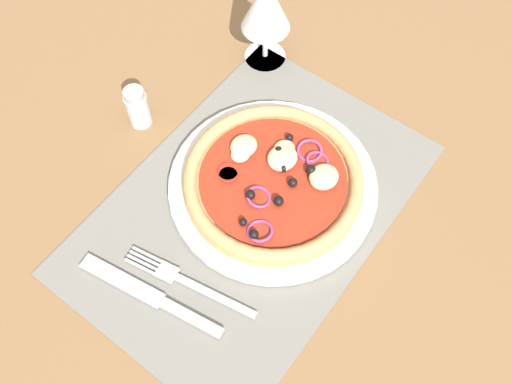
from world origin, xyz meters
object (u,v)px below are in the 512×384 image
at_px(knife, 149,295).
at_px(pepper_shaker, 137,107).
at_px(wine_glass, 266,7).
at_px(fork, 183,280).
at_px(plate, 273,186).
at_px(pizza, 274,179).

relative_size(knife, pepper_shaker, 2.99).
bearing_deg(wine_glass, pepper_shaker, 161.29).
xyz_separation_m(fork, pepper_shaker, (0.15, 0.21, 0.03)).
xyz_separation_m(knife, wine_glass, (0.40, 0.12, 0.09)).
height_order(knife, pepper_shaker, pepper_shaker).
bearing_deg(wine_glass, plate, -141.02).
bearing_deg(pizza, fork, 176.56).
relative_size(pizza, wine_glass, 1.60).
height_order(pizza, pepper_shaker, pepper_shaker).
xyz_separation_m(plate, knife, (-0.21, 0.03, -0.00)).
xyz_separation_m(pizza, fork, (-0.17, 0.01, -0.02)).
bearing_deg(fork, knife, 51.89).
bearing_deg(knife, pepper_shaker, -54.19).
relative_size(pizza, knife, 1.19).
distance_m(fork, wine_glass, 0.40).
height_order(pizza, fork, pizza).
bearing_deg(knife, wine_glass, -82.28).
xyz_separation_m(pizza, wine_glass, (0.18, 0.15, 0.07)).
xyz_separation_m(plate, wine_glass, (0.19, 0.15, 0.09)).
height_order(plate, pizza, pizza).
bearing_deg(fork, wine_glass, -78.92).
bearing_deg(pizza, wine_glass, 39.13).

